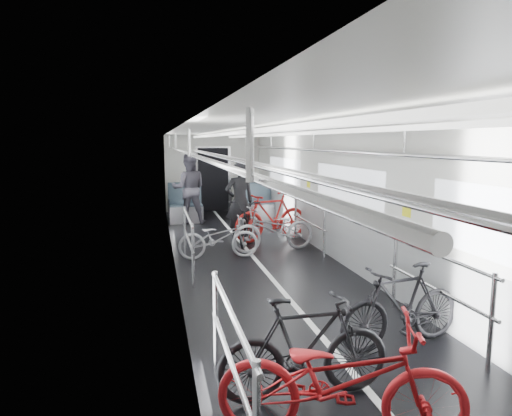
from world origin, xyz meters
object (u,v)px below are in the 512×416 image
at_px(bike_right_mid, 274,229).
at_px(bike_right_far, 272,216).
at_px(bike_left_near, 340,380).
at_px(bike_left_mid, 305,348).
at_px(person_standing, 240,202).
at_px(bike_left_far, 219,238).
at_px(person_seated, 189,188).
at_px(bike_aisle, 248,220).
at_px(bike_right_near, 402,306).

distance_m(bike_right_mid, bike_right_far, 1.00).
relative_size(bike_left_near, bike_left_mid, 1.19).
bearing_deg(bike_right_mid, person_standing, -161.86).
xyz_separation_m(bike_left_far, person_seated, (-0.26, 3.90, 0.55)).
relative_size(bike_left_mid, bike_right_mid, 0.89).
distance_m(bike_aisle, person_seated, 2.92).
relative_size(bike_right_near, person_seated, 0.81).
relative_size(bike_aisle, person_seated, 0.98).
distance_m(bike_right_far, bike_aisle, 0.55).
bearing_deg(person_seated, bike_left_mid, 97.42).
distance_m(bike_right_far, person_seated, 3.10).
xyz_separation_m(bike_right_near, person_standing, (-0.76, 5.50, 0.44)).
bearing_deg(person_seated, bike_right_far, 127.26).
height_order(bike_aisle, person_standing, person_standing).
xyz_separation_m(bike_right_near, bike_right_far, (-0.04, 5.46, 0.09)).
xyz_separation_m(bike_right_far, bike_aisle, (-0.54, -0.06, -0.06)).
bearing_deg(person_standing, bike_right_far, 166.97).
bearing_deg(bike_left_far, bike_right_mid, -74.03).
xyz_separation_m(bike_right_near, bike_aisle, (-0.58, 5.40, 0.03)).
bearing_deg(bike_left_near, bike_left_mid, 25.88).
relative_size(bike_left_near, bike_left_far, 1.20).
relative_size(bike_right_mid, person_standing, 0.97).
xyz_separation_m(person_standing, person_seated, (-0.91, 2.57, 0.05)).
relative_size(bike_right_near, person_standing, 0.86).
height_order(bike_right_near, person_standing, person_standing).
xyz_separation_m(bike_left_far, bike_right_near, (1.41, -4.17, 0.06)).
xyz_separation_m(bike_left_near, bike_aisle, (0.69, 6.74, 0.01)).
bearing_deg(bike_right_mid, bike_left_near, -18.78).
bearing_deg(bike_left_near, bike_right_mid, 8.82).
bearing_deg(bike_right_near, bike_left_near, -52.73).
xyz_separation_m(bike_right_far, person_standing, (-0.71, 0.04, 0.35)).
height_order(bike_right_mid, person_standing, person_standing).
xyz_separation_m(bike_left_mid, bike_right_far, (1.31, 6.20, 0.09)).
relative_size(person_standing, person_seated, 0.94).
xyz_separation_m(bike_left_far, bike_right_far, (1.37, 1.29, 0.15)).
distance_m(bike_right_mid, person_seated, 3.89).
distance_m(bike_left_far, bike_right_near, 4.40).
relative_size(bike_left_near, person_seated, 0.96).
bearing_deg(bike_left_near, bike_left_far, 20.31).
height_order(bike_left_mid, bike_right_near, bike_left_mid).
xyz_separation_m(bike_left_mid, person_seated, (-0.32, 8.81, 0.49)).
height_order(bike_right_mid, bike_aisle, bike_aisle).
bearing_deg(bike_left_mid, bike_right_far, -12.02).
xyz_separation_m(bike_right_near, person_seated, (-1.67, 8.07, 0.49)).
distance_m(bike_left_near, person_seated, 9.43).
xyz_separation_m(bike_right_far, person_seated, (-1.63, 2.61, 0.40)).
bearing_deg(bike_right_near, person_standing, 178.62).
relative_size(bike_left_far, bike_right_far, 0.83).
height_order(bike_left_mid, bike_right_far, bike_right_far).
distance_m(bike_left_far, person_seated, 3.95).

